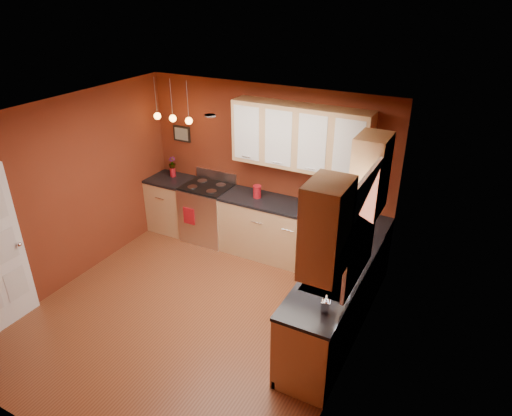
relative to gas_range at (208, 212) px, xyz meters
The scene contains 26 objects.
floor 2.08m from the gas_range, 62.94° to the right, with size 4.20×4.20×0.00m, color brown.
ceiling 2.93m from the gas_range, 62.94° to the right, with size 4.00×4.20×0.02m, color white.
wall_back 1.27m from the gas_range, 18.02° to the left, with size 4.00×0.02×2.60m, color maroon.
wall_front 4.09m from the gas_range, 76.73° to the right, with size 4.00×0.02×2.60m, color maroon.
wall_left 2.25m from the gas_range, 120.95° to the right, with size 0.02×4.20×2.60m, color maroon.
wall_right 3.53m from the gas_range, 31.66° to the right, with size 0.02×4.20×2.60m, color maroon.
base_cabinets_back_left 0.73m from the gas_range, behind, with size 0.70×0.60×0.90m, color tan.
base_cabinets_back_right 1.65m from the gas_range, ahead, with size 2.54×0.60×0.90m, color tan.
base_cabinets_right 2.95m from the gas_range, 27.27° to the right, with size 0.60×2.10×0.90m, color tan.
counter_back_left 0.85m from the gas_range, behind, with size 0.70×0.62×0.04m, color black.
counter_back_right 1.71m from the gas_range, ahead, with size 2.54×0.62×0.04m, color black.
counter_right 2.98m from the gas_range, 27.27° to the right, with size 0.62×2.10×0.04m, color black.
gas_range is the anchor object (origin of this frame).
dishwasher_front 2.04m from the gas_range, ahead, with size 0.60×0.02×0.80m, color silver.
sink 3.05m from the gas_range, 29.78° to the right, with size 0.50×0.70×0.33m.
window 3.48m from the gas_range, 27.40° to the right, with size 0.06×1.02×1.22m.
upper_cabinets_back 2.12m from the gas_range, ahead, with size 2.00×0.35×0.90m, color tan.
upper_cabinets_right 3.45m from the gas_range, 28.26° to the right, with size 0.35×1.95×0.90m, color tan.
wall_picture 1.36m from the gas_range, 156.09° to the left, with size 0.32×0.03×0.26m, color black.
pendant_lights 1.62m from the gas_range, behind, with size 0.71×0.11×0.66m.
red_canister 1.07m from the gas_range, ahead, with size 0.13×0.13×0.19m.
red_vase 0.92m from the gas_range, behind, with size 0.10×0.10×0.15m, color #A41119.
flowers 1.02m from the gas_range, behind, with size 0.12×0.12×0.21m, color #A41119.
coffee_maker 2.26m from the gas_range, ahead, with size 0.23×0.23×0.27m.
soap_pump 3.48m from the gas_range, 36.65° to the right, with size 0.09×0.09×0.19m, color white.
dish_towel 0.36m from the gas_range, 114.24° to the right, with size 0.21×0.01×0.28m, color #A41119.
Camera 1 is at (2.90, -3.77, 3.89)m, focal length 32.00 mm.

